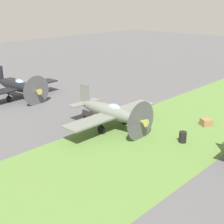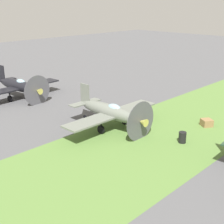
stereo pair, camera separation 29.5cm
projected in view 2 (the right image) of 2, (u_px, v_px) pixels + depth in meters
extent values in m
cube|color=#567A38|center=(166.00, 133.00, 27.37)|extent=(120.00, 11.00, 0.01)
ellipsoid|color=slate|center=(109.00, 111.00, 28.12)|extent=(1.33, 7.04, 1.28)
cube|color=slate|center=(113.00, 114.00, 27.90)|extent=(9.94, 1.82, 0.14)
cube|color=slate|center=(85.00, 94.00, 29.94)|extent=(0.11, 1.14, 1.96)
cube|color=slate|center=(85.00, 103.00, 30.21)|extent=(3.32, 0.95, 0.10)
cone|color=#B7B24C|center=(143.00, 122.00, 25.62)|extent=(0.67, 0.73, 0.66)
cylinder|color=#4C4C51|center=(141.00, 121.00, 25.76)|extent=(3.31, 0.06, 3.31)
ellipsoid|color=#8CB2C6|center=(114.00, 108.00, 27.56)|extent=(0.73, 1.45, 0.72)
cylinder|color=black|center=(125.00, 121.00, 29.17)|extent=(0.23, 0.70, 0.70)
cylinder|color=black|center=(125.00, 116.00, 29.00)|extent=(0.12, 0.12, 0.99)
cylinder|color=black|center=(101.00, 130.00, 27.14)|extent=(0.23, 0.70, 0.70)
cylinder|color=black|center=(101.00, 124.00, 26.98)|extent=(0.12, 0.12, 0.99)
cylinder|color=black|center=(85.00, 117.00, 30.75)|extent=(0.13, 0.33, 0.33)
ellipsoid|color=black|center=(18.00, 85.00, 36.79)|extent=(1.74, 7.17, 1.29)
cube|color=black|center=(20.00, 87.00, 36.58)|extent=(10.12, 2.40, 0.15)
cube|color=black|center=(2.00, 73.00, 38.47)|extent=(0.18, 1.15, 1.98)
cube|color=black|center=(2.00, 80.00, 38.74)|extent=(3.39, 1.15, 0.10)
cone|color=#B7B24C|center=(38.00, 91.00, 34.45)|extent=(0.71, 0.77, 0.67)
cylinder|color=#4C4C51|center=(37.00, 91.00, 34.58)|extent=(3.34, 0.25, 3.34)
ellipsoid|color=#8CB2C6|center=(21.00, 82.00, 36.26)|extent=(0.82, 1.50, 0.73)
cylinder|color=black|center=(32.00, 93.00, 37.94)|extent=(0.27, 0.72, 0.71)
cylinder|color=black|center=(32.00, 89.00, 37.77)|extent=(0.13, 0.13, 1.00)
cylinder|color=black|center=(10.00, 99.00, 35.76)|extent=(0.27, 0.72, 0.71)
cylinder|color=black|center=(10.00, 94.00, 35.60)|extent=(0.13, 0.13, 1.00)
cylinder|color=black|center=(3.00, 92.00, 39.28)|extent=(0.15, 0.34, 0.33)
cylinder|color=black|center=(182.00, 137.00, 25.35)|extent=(0.60, 0.60, 0.90)
cube|color=olive|center=(207.00, 123.00, 28.78)|extent=(1.24, 1.24, 0.64)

